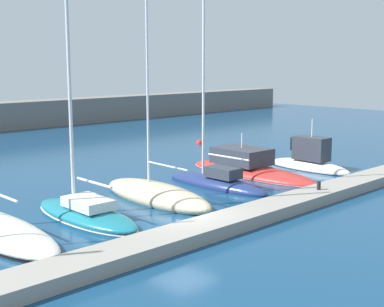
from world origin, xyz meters
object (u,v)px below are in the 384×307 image
at_px(motorboat_white_eighth, 309,162).
at_px(sailboat_sand_fifth, 156,194).
at_px(sailboat_teal_fourth, 86,211).
at_px(sailboat_navy_sixth, 216,181).
at_px(motorboat_red_seventh, 249,169).
at_px(mooring_buoy_red, 199,143).
at_px(dock_bollard, 319,185).

bearing_deg(motorboat_white_eighth, sailboat_sand_fifth, 87.28).
xyz_separation_m(sailboat_teal_fourth, motorboat_white_eighth, (17.04, -0.60, 0.17)).
bearing_deg(sailboat_sand_fifth, sailboat_navy_sixth, -86.82).
height_order(sailboat_navy_sixth, motorboat_red_seventh, sailboat_navy_sixth).
height_order(sailboat_sand_fifth, motorboat_red_seventh, sailboat_sand_fifth).
bearing_deg(motorboat_red_seventh, sailboat_navy_sixth, 105.73).
distance_m(sailboat_navy_sixth, mooring_buoy_red, 16.64).
distance_m(sailboat_teal_fourth, motorboat_white_eighth, 17.05).
distance_m(sailboat_sand_fifth, mooring_buoy_red, 19.98).
bearing_deg(mooring_buoy_red, motorboat_red_seventh, -121.37).
height_order(sailboat_teal_fourth, motorboat_white_eighth, sailboat_teal_fourth).
bearing_deg(sailboat_navy_sixth, sailboat_sand_fifth, 89.96).
bearing_deg(motorboat_red_seventh, dock_bollard, 160.93).
bearing_deg(motorboat_white_eighth, mooring_buoy_red, -11.74).
bearing_deg(sailboat_sand_fifth, dock_bollard, -130.77).
distance_m(sailboat_teal_fourth, mooring_buoy_red, 23.73).
bearing_deg(motorboat_white_eighth, dock_bollard, 128.01).
bearing_deg(sailboat_teal_fourth, mooring_buoy_red, -56.88).
distance_m(motorboat_red_seventh, dock_bollard, 7.31).
xyz_separation_m(sailboat_teal_fourth, motorboat_red_seventh, (13.11, 1.28, -0.03)).
relative_size(sailboat_navy_sixth, motorboat_red_seventh, 1.51).
height_order(motorboat_red_seventh, motorboat_white_eighth, motorboat_white_eighth).
xyz_separation_m(sailboat_teal_fourth, dock_bollard, (10.49, -5.52, 0.43)).
height_order(sailboat_navy_sixth, dock_bollard, sailboat_navy_sixth).
height_order(motorboat_red_seventh, mooring_buoy_red, motorboat_red_seventh).
xyz_separation_m(mooring_buoy_red, dock_bollard, (-9.57, -18.20, 0.76)).
bearing_deg(dock_bollard, sailboat_teal_fourth, 152.22).
bearing_deg(sailboat_navy_sixth, dock_bollard, -165.79).
xyz_separation_m(sailboat_sand_fifth, motorboat_white_eighth, (12.62, -0.84, 0.17)).
relative_size(motorboat_red_seventh, dock_bollard, 23.12).
distance_m(sailboat_teal_fourth, motorboat_red_seventh, 13.17).
bearing_deg(mooring_buoy_red, dock_bollard, -117.75).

